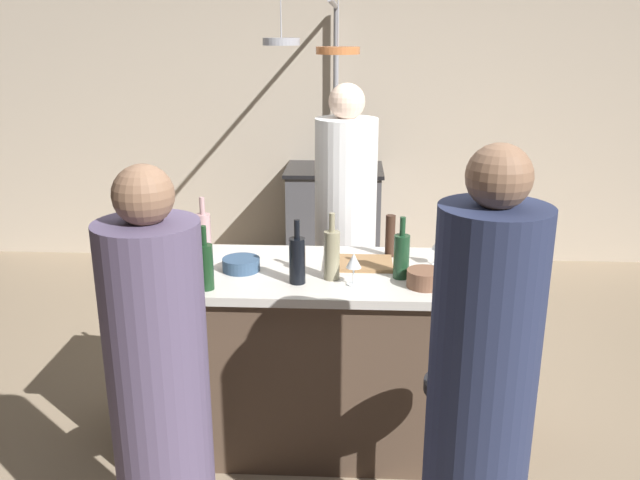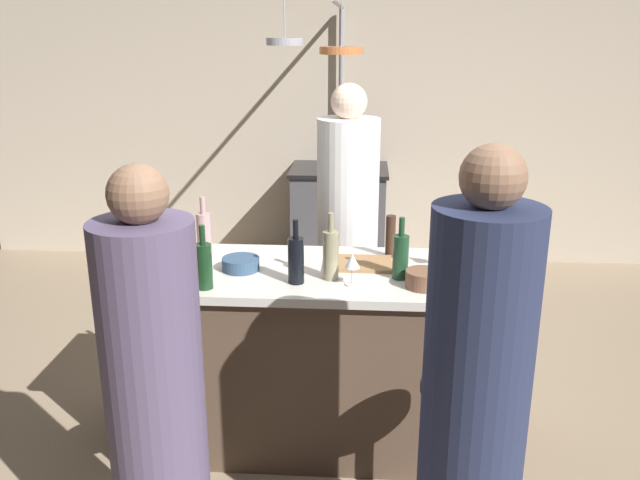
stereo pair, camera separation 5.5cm
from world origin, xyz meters
The scene contains 21 objects.
ground_plane centered at (0.00, 0.00, 0.00)m, with size 9.00×9.00×0.00m, color gray.
back_wall centered at (0.00, 2.85, 1.30)m, with size 6.40×0.16×2.60m, color #BCAD99.
kitchen_island centered at (0.00, 0.00, 0.45)m, with size 1.80×0.72×0.90m.
stove_range centered at (0.00, 2.45, 0.45)m, with size 0.80×0.64×0.89m.
chef centered at (0.12, 0.83, 0.79)m, with size 0.36×0.36×1.70m.
bar_stool_left centered at (-0.55, -0.62, 0.38)m, with size 0.28×0.28×0.68m.
guest_left centered at (-0.48, -0.97, 0.74)m, with size 0.34×0.34×1.59m.
bar_stool_right centered at (0.57, -0.62, 0.38)m, with size 0.28×0.28×0.68m.
guest_right centered at (0.59, -0.97, 0.77)m, with size 0.35×0.35×1.66m.
overhead_pot_rack centered at (-0.05, 1.91, 1.64)m, with size 0.60×1.55×2.17m.
cutting_board centered at (0.19, 0.08, 0.91)m, with size 0.32×0.22×0.02m, color #997047.
pepper_mill centered at (0.34, 0.22, 1.01)m, with size 0.05×0.05×0.21m, color #382319.
wine_bottle_red centered at (-0.47, -0.26, 1.01)m, with size 0.07×0.07×0.29m.
wine_bottle_white centered at (0.07, -0.11, 1.02)m, with size 0.07×0.07×0.31m.
wine_bottle_green centered at (0.38, -0.08, 1.01)m, with size 0.07×0.07×0.29m.
wine_bottle_dark centered at (-0.08, -0.17, 1.01)m, with size 0.07×0.07×0.29m.
wine_bottle_rose centered at (-0.57, 0.16, 1.02)m, with size 0.07×0.07×0.30m.
wine_glass_near_left_guest centered at (0.16, -0.18, 1.01)m, with size 0.07×0.07×0.15m.
wine_glass_by_chef centered at (0.57, 0.10, 1.01)m, with size 0.07×0.07×0.15m.
mixing_bowl_blue centered at (-0.36, -0.02, 0.93)m, with size 0.17×0.17×0.06m, color #334C6B.
mixing_bowl_wooden centered at (0.48, -0.18, 0.94)m, with size 0.16×0.16×0.08m, color brown.
Camera 2 is at (0.21, -2.90, 1.98)m, focal length 37.00 mm.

